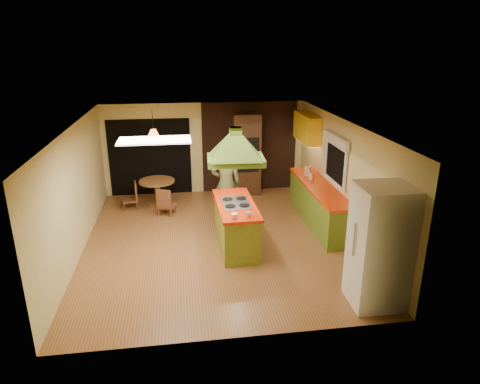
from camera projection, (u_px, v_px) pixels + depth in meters
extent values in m
plane|color=#945C30|center=(217.00, 240.00, 9.20)|extent=(6.50, 6.50, 0.00)
plane|color=beige|center=(205.00, 148.00, 11.82)|extent=(5.50, 0.00, 5.50)
plane|color=beige|center=(237.00, 261.00, 5.75)|extent=(5.50, 0.00, 5.50)
plane|color=beige|center=(76.00, 191.00, 8.41)|extent=(0.00, 6.50, 6.50)
plane|color=beige|center=(343.00, 179.00, 9.16)|extent=(0.00, 6.50, 6.50)
plane|color=silver|center=(214.00, 125.00, 8.37)|extent=(6.50, 6.50, 0.00)
cube|color=#381E14|center=(249.00, 147.00, 11.97)|extent=(2.64, 0.03, 2.50)
cube|color=black|center=(150.00, 157.00, 11.66)|extent=(2.20, 0.03, 2.10)
cube|color=olive|center=(319.00, 206.00, 9.95)|extent=(0.58, 3.00, 0.86)
cube|color=#E53807|center=(320.00, 187.00, 9.80)|extent=(0.62, 3.05, 0.06)
cube|color=yellow|center=(307.00, 128.00, 10.95)|extent=(0.34, 1.40, 0.70)
cube|color=black|center=(336.00, 161.00, 9.43)|extent=(0.03, 1.16, 0.96)
cube|color=white|center=(336.00, 140.00, 9.26)|extent=(0.10, 1.35, 0.22)
cube|color=white|center=(155.00, 140.00, 7.11)|extent=(1.20, 0.60, 0.03)
cube|color=olive|center=(236.00, 226.00, 8.81)|extent=(0.73, 1.83, 0.89)
cube|color=red|center=(236.00, 205.00, 8.65)|extent=(0.80, 1.91, 0.06)
cube|color=silver|center=(236.00, 203.00, 8.64)|extent=(0.56, 0.81, 0.02)
cube|color=#4A691A|center=(236.00, 160.00, 8.34)|extent=(1.14, 0.85, 0.13)
pyramid|color=#4A691A|center=(236.00, 134.00, 8.17)|extent=(1.14, 0.85, 0.45)
cube|color=#4A691A|center=(236.00, 131.00, 8.15)|extent=(0.22, 0.22, 0.13)
imported|color=brown|center=(226.00, 184.00, 9.85)|extent=(0.75, 0.56, 1.86)
cube|color=white|center=(380.00, 247.00, 6.70)|extent=(0.84, 0.80, 2.00)
cube|color=#462B16|center=(247.00, 154.00, 11.74)|extent=(0.77, 0.62, 2.23)
cube|color=black|center=(249.00, 146.00, 11.36)|extent=(0.57, 0.05, 0.45)
cube|color=black|center=(249.00, 164.00, 11.52)|extent=(0.57, 0.05, 0.45)
cylinder|color=brown|center=(157.00, 181.00, 10.95)|extent=(0.91, 0.91, 0.05)
cylinder|color=brown|center=(158.00, 193.00, 11.05)|extent=(0.14, 0.14, 0.63)
cylinder|color=brown|center=(158.00, 204.00, 11.16)|extent=(0.51, 0.51, 0.05)
cone|color=#FF9E3F|center=(153.00, 133.00, 10.53)|extent=(0.39, 0.39, 0.20)
cylinder|color=beige|center=(308.00, 171.00, 10.49)|extent=(0.19, 0.19, 0.24)
cylinder|color=beige|center=(308.00, 172.00, 10.49)|extent=(0.18, 0.18, 0.19)
cylinder|color=#F2E4C3|center=(311.00, 176.00, 10.23)|extent=(0.14, 0.14, 0.16)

